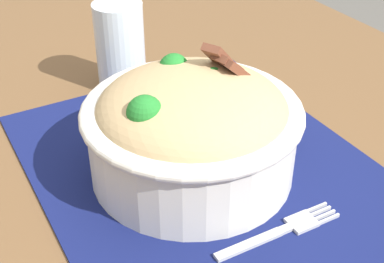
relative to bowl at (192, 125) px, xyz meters
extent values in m
cube|color=brown|center=(-0.03, 0.04, -0.08)|extent=(1.23, 0.83, 0.03)
cylinder|color=brown|center=(-0.58, 0.40, -0.43)|extent=(0.04, 0.04, 0.68)
cube|color=#11194C|center=(0.01, 0.01, -0.06)|extent=(0.44, 0.34, 0.00)
cylinder|color=silver|center=(0.00, 0.00, -0.02)|extent=(0.21, 0.21, 0.08)
torus|color=silver|center=(0.00, 0.00, 0.02)|extent=(0.22, 0.22, 0.01)
ellipsoid|color=tan|center=(0.00, 0.00, 0.02)|extent=(0.27, 0.27, 0.07)
sphere|color=#207428|center=(-0.01, 0.03, 0.04)|extent=(0.03, 0.03, 0.03)
sphere|color=#207428|center=(0.01, -0.06, 0.04)|extent=(0.03, 0.03, 0.03)
sphere|color=#207428|center=(-0.05, 0.01, 0.04)|extent=(0.03, 0.03, 0.03)
cylinder|color=orange|center=(-0.02, 0.01, 0.03)|extent=(0.02, 0.03, 0.01)
cylinder|color=orange|center=(-0.01, 0.01, 0.03)|extent=(0.03, 0.01, 0.01)
cube|color=brown|center=(0.00, 0.05, 0.05)|extent=(0.02, 0.04, 0.04)
cube|color=brown|center=(-0.01, 0.05, 0.05)|extent=(0.03, 0.05, 0.04)
cube|color=brown|center=(-0.03, 0.05, 0.05)|extent=(0.04, 0.05, 0.05)
cube|color=#B9B9B9|center=(0.12, -0.01, -0.06)|extent=(0.01, 0.07, 0.00)
cube|color=#B9B9B9|center=(0.12, 0.03, -0.06)|extent=(0.01, 0.01, 0.00)
cube|color=#B9B9B9|center=(0.12, 0.05, -0.06)|extent=(0.02, 0.03, 0.00)
cube|color=#B9B9B9|center=(0.13, 0.08, -0.06)|extent=(0.00, 0.02, 0.00)
cube|color=#B9B9B9|center=(0.12, 0.08, -0.06)|extent=(0.00, 0.02, 0.00)
cube|color=#B9B9B9|center=(0.12, 0.08, -0.06)|extent=(0.00, 0.02, 0.00)
cube|color=#B9B9B9|center=(0.11, 0.08, -0.06)|extent=(0.00, 0.02, 0.00)
cylinder|color=silver|center=(-0.21, 0.01, 0.00)|extent=(0.06, 0.06, 0.12)
cylinder|color=silver|center=(-0.21, 0.01, -0.04)|extent=(0.06, 0.06, 0.05)
camera|label=1|loc=(0.39, -0.22, 0.29)|focal=50.10mm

